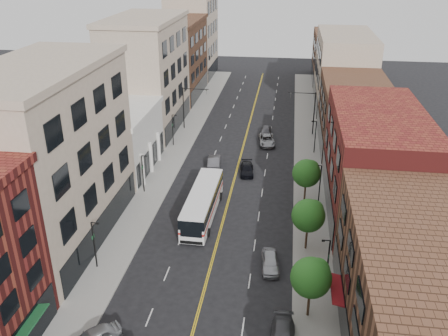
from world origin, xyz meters
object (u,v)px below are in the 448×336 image
at_px(car_parked_far, 270,262).
at_px(car_lane_behind, 214,162).
at_px(city_bus, 203,202).
at_px(car_lane_b, 267,140).
at_px(car_lane_a, 247,169).
at_px(car_lane_c, 266,131).

relative_size(car_parked_far, car_lane_behind, 0.87).
bearing_deg(city_bus, car_lane_b, 76.20).
height_order(car_parked_far, car_lane_b, car_lane_b).
bearing_deg(city_bus, car_lane_a, 72.66).
bearing_deg(car_lane_b, car_lane_c, 87.95).
relative_size(car_lane_b, car_lane_c, 1.21).
height_order(city_bus, car_lane_behind, city_bus).
relative_size(city_bus, car_parked_far, 3.02).
bearing_deg(car_lane_b, car_lane_a, -108.27).
relative_size(city_bus, car_lane_b, 2.43).
xyz_separation_m(car_lane_behind, car_lane_b, (6.99, 9.69, -0.07)).
height_order(car_lane_b, car_lane_c, car_lane_c).
height_order(car_lane_a, car_lane_b, car_lane_b).
bearing_deg(car_lane_a, car_parked_far, -84.53).
distance_m(car_lane_a, car_lane_b, 11.54).
xyz_separation_m(car_parked_far, car_lane_a, (-4.29, 21.10, -0.07)).
height_order(city_bus, car_parked_far, city_bus).
relative_size(city_bus, car_lane_c, 2.93).
height_order(car_lane_behind, car_lane_b, car_lane_behind).
height_order(car_lane_behind, car_lane_a, car_lane_behind).
bearing_deg(car_parked_far, city_bus, 127.59).
relative_size(car_lane_behind, car_lane_a, 1.09).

